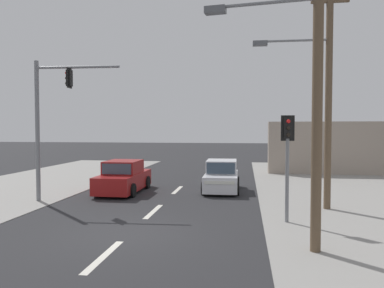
{
  "coord_description": "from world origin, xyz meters",
  "views": [
    {
      "loc": [
        3.42,
        -10.62,
        3.13
      ],
      "look_at": [
        1.32,
        4.0,
        2.51
      ],
      "focal_mm": 35.0,
      "sensor_mm": 36.0,
      "label": 1
    }
  ],
  "objects_px": {
    "hatchback_receding_far": "(221,177)",
    "traffic_signal_mast": "(49,112)",
    "utility_pole_foreground_right": "(312,63)",
    "sedan_kerbside_parked": "(124,178)",
    "pedestal_signal_right_kerb": "(287,150)",
    "utility_pole_midground_right": "(325,83)"
  },
  "relations": [
    {
      "from": "utility_pole_foreground_right",
      "to": "pedestal_signal_right_kerb",
      "type": "distance_m",
      "value": 3.73
    },
    {
      "from": "utility_pole_foreground_right",
      "to": "pedestal_signal_right_kerb",
      "type": "height_order",
      "value": "utility_pole_foreground_right"
    },
    {
      "from": "utility_pole_foreground_right",
      "to": "traffic_signal_mast",
      "type": "distance_m",
      "value": 11.2
    },
    {
      "from": "utility_pole_foreground_right",
      "to": "sedan_kerbside_parked",
      "type": "distance_m",
      "value": 11.64
    },
    {
      "from": "traffic_signal_mast",
      "to": "hatchback_receding_far",
      "type": "relative_size",
      "value": 1.64
    },
    {
      "from": "utility_pole_midground_right",
      "to": "traffic_signal_mast",
      "type": "bearing_deg",
      "value": -179.74
    },
    {
      "from": "traffic_signal_mast",
      "to": "sedan_kerbside_parked",
      "type": "distance_m",
      "value": 4.75
    },
    {
      "from": "pedestal_signal_right_kerb",
      "to": "hatchback_receding_far",
      "type": "height_order",
      "value": "pedestal_signal_right_kerb"
    },
    {
      "from": "utility_pole_foreground_right",
      "to": "pedestal_signal_right_kerb",
      "type": "xyz_separation_m",
      "value": [
        -0.25,
        2.9,
        -2.34
      ]
    },
    {
      "from": "utility_pole_foreground_right",
      "to": "pedestal_signal_right_kerb",
      "type": "bearing_deg",
      "value": 94.84
    },
    {
      "from": "traffic_signal_mast",
      "to": "pedestal_signal_right_kerb",
      "type": "height_order",
      "value": "traffic_signal_mast"
    },
    {
      "from": "pedestal_signal_right_kerb",
      "to": "sedan_kerbside_parked",
      "type": "bearing_deg",
      "value": 145.57
    },
    {
      "from": "utility_pole_foreground_right",
      "to": "utility_pole_midground_right",
      "type": "distance_m",
      "value": 5.43
    },
    {
      "from": "hatchback_receding_far",
      "to": "traffic_signal_mast",
      "type": "bearing_deg",
      "value": -151.85
    },
    {
      "from": "utility_pole_foreground_right",
      "to": "sedan_kerbside_parked",
      "type": "xyz_separation_m",
      "value": [
        -7.54,
        7.9,
        -4.05
      ]
    },
    {
      "from": "traffic_signal_mast",
      "to": "pedestal_signal_right_kerb",
      "type": "distance_m",
      "value": 10.0
    },
    {
      "from": "utility_pole_midground_right",
      "to": "pedestal_signal_right_kerb",
      "type": "height_order",
      "value": "utility_pole_midground_right"
    },
    {
      "from": "utility_pole_midground_right",
      "to": "sedan_kerbside_parked",
      "type": "height_order",
      "value": "utility_pole_midground_right"
    },
    {
      "from": "traffic_signal_mast",
      "to": "sedan_kerbside_parked",
      "type": "bearing_deg",
      "value": 49.09
    },
    {
      "from": "hatchback_receding_far",
      "to": "utility_pole_midground_right",
      "type": "bearing_deg",
      "value": -41.8
    },
    {
      "from": "utility_pole_midground_right",
      "to": "hatchback_receding_far",
      "type": "bearing_deg",
      "value": 138.2
    },
    {
      "from": "pedestal_signal_right_kerb",
      "to": "sedan_kerbside_parked",
      "type": "xyz_separation_m",
      "value": [
        -7.29,
        5.0,
        -1.71
      ]
    }
  ]
}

